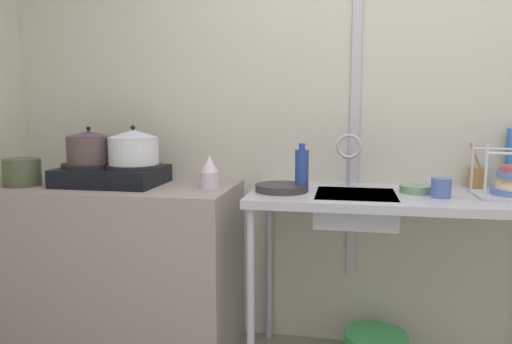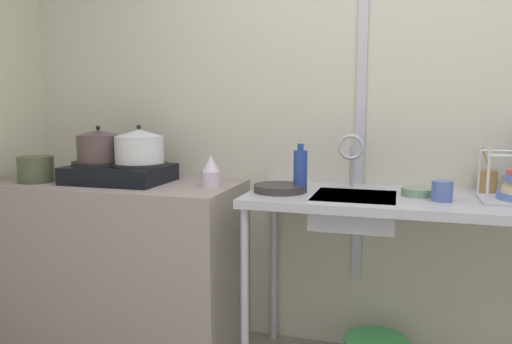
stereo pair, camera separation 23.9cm
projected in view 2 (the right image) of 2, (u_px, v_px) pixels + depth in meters
name	position (u px, v px, depth m)	size (l,w,h in m)	color
wall_back	(397.00, 109.00, 2.51)	(5.11, 0.10, 2.61)	#B9B8A7
wall_metal_strip	(361.00, 84.00, 2.48)	(0.05, 0.01, 2.09)	#A7AAB8
counter_concrete	(123.00, 263.00, 2.68)	(1.30, 0.61, 0.91)	gray
counter_sink	(401.00, 212.00, 2.22)	(1.42, 0.61, 0.91)	#A7AAB8
stove	(120.00, 172.00, 2.62)	(0.54, 0.39, 0.11)	black
pot_on_left_burner	(99.00, 146.00, 2.63)	(0.24, 0.24, 0.20)	#4E3D3E
pot_on_right_burner	(139.00, 146.00, 2.56)	(0.26, 0.26, 0.20)	silver
pot_beside_stove	(36.00, 169.00, 2.62)	(0.19, 0.19, 0.14)	#434C34
percolator	(211.00, 172.00, 2.45)	(0.10, 0.10, 0.16)	silver
sink_basin	(354.00, 210.00, 2.24)	(0.37, 0.37, 0.14)	#A7AAB8
faucet	(351.00, 152.00, 2.38)	(0.13, 0.07, 0.28)	#A7AAB8
frying_pan	(280.00, 188.00, 2.32)	(0.25, 0.25, 0.04)	#332E30
cup_by_rack	(442.00, 191.00, 2.09)	(0.09, 0.09, 0.09)	#4762A8
small_bowl_on_drainboard	(418.00, 192.00, 2.22)	(0.15, 0.15, 0.04)	gray
bottle_by_sink	(300.00, 171.00, 2.29)	(0.07, 0.07, 0.23)	navy
utensil_jar	(487.00, 181.00, 2.32)	(0.09, 0.09, 0.23)	olive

